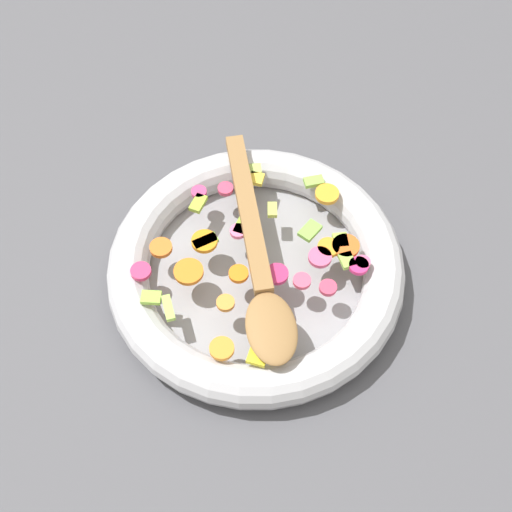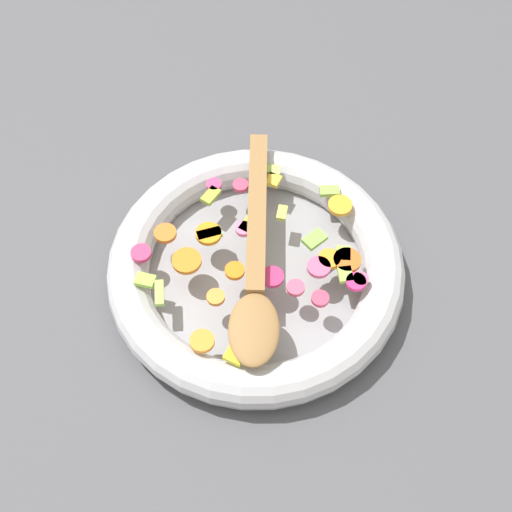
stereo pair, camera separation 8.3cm
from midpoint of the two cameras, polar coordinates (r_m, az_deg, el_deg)
name	(u,v)px [view 2 (the right image)]	position (r m, az deg, el deg)	size (l,w,h in m)	color
ground_plane	(256,278)	(0.88, 2.72, -1.98)	(4.00, 4.00, 0.00)	#4C4C51
skillet	(256,268)	(0.86, 2.78, -1.22)	(0.36, 0.36, 0.05)	gray
chopped_vegetables	(260,251)	(0.83, 3.21, 0.20)	(0.27, 0.28, 0.01)	orange
wooden_spoon	(256,266)	(0.81, 2.90, -1.06)	(0.18, 0.30, 0.01)	olive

